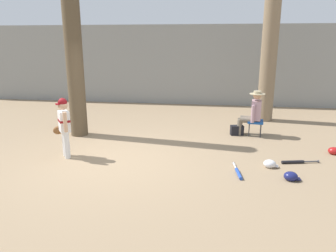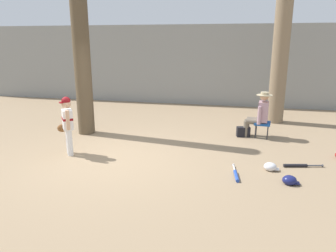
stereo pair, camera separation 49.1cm
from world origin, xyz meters
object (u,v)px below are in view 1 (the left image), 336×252
at_px(folding_stool, 255,122).
at_px(bat_black_composite, 296,162).
at_px(batting_helmet_red, 334,151).
at_px(batting_helmet_white, 270,164).
at_px(batting_helmet_navy, 291,176).
at_px(tree_behind_spectator, 269,59).
at_px(bat_blue_youth, 238,172).
at_px(tree_near_player, 74,50).
at_px(handbag_beside_stool, 237,130).
at_px(young_ballplayer, 64,124).
at_px(seated_spectator, 252,112).

height_order(folding_stool, bat_black_composite, folding_stool).
height_order(batting_helmet_red, batting_helmet_white, batting_helmet_red).
bearing_deg(batting_helmet_navy, tree_behind_spectator, 88.29).
bearing_deg(folding_stool, batting_helmet_navy, -83.11).
height_order(bat_black_composite, batting_helmet_navy, batting_helmet_navy).
bearing_deg(bat_blue_youth, tree_near_player, 153.09).
xyz_separation_m(tree_behind_spectator, batting_helmet_red, (1.12, -3.06, -1.84)).
relative_size(batting_helmet_red, batting_helmet_white, 1.01).
bearing_deg(handbag_beside_stool, bat_blue_youth, -92.56).
bearing_deg(bat_blue_youth, young_ballplayer, 173.59).
bearing_deg(batting_helmet_navy, seated_spectator, 98.79).
xyz_separation_m(handbag_beside_stool, batting_helmet_red, (2.07, -1.22, -0.06)).
bearing_deg(bat_blue_youth, handbag_beside_stool, 87.44).
height_order(bat_black_composite, batting_helmet_red, batting_helmet_red).
bearing_deg(folding_stool, bat_black_composite, -72.42).
relative_size(young_ballplayer, handbag_beside_stool, 3.84).
height_order(tree_behind_spectator, seated_spectator, tree_behind_spectator).
distance_m(bat_black_composite, bat_blue_youth, 1.42).
bearing_deg(bat_black_composite, seated_spectator, 110.02).
bearing_deg(bat_blue_youth, folding_stool, 77.72).
xyz_separation_m(tree_near_player, young_ballplayer, (0.41, -1.66, -1.50)).
distance_m(tree_behind_spectator, batting_helmet_white, 4.49).
bearing_deg(folding_stool, handbag_beside_stool, -175.70).
xyz_separation_m(tree_near_player, batting_helmet_navy, (5.02, -2.21, -2.17)).
height_order(tree_behind_spectator, batting_helmet_white, tree_behind_spectator).
bearing_deg(bat_blue_youth, seated_spectator, 79.74).
distance_m(tree_behind_spectator, batting_helmet_navy, 5.01).
relative_size(seated_spectator, bat_black_composite, 1.53).
height_order(seated_spectator, handbag_beside_stool, seated_spectator).
height_order(handbag_beside_stool, bat_blue_youth, handbag_beside_stool).
distance_m(folding_stool, bat_black_composite, 2.10).
bearing_deg(seated_spectator, tree_near_player, -171.88).
height_order(tree_near_player, young_ballplayer, tree_near_player).
height_order(seated_spectator, bat_blue_youth, seated_spectator).
bearing_deg(batting_helmet_navy, batting_helmet_white, 116.15).
xyz_separation_m(young_ballplayer, batting_helmet_white, (4.33, 0.03, -0.67)).
bearing_deg(seated_spectator, folding_stool, -6.42).
bearing_deg(tree_near_player, bat_blue_youth, -26.91).
bearing_deg(batting_helmet_red, tree_near_player, 174.42).
bearing_deg(tree_behind_spectator, seated_spectator, -107.98).
xyz_separation_m(tree_behind_spectator, young_ballplayer, (-4.75, -4.11, -1.17)).
distance_m(bat_blue_youth, batting_helmet_white, 0.79).
bearing_deg(tree_near_player, batting_helmet_navy, -23.76).
xyz_separation_m(bat_black_composite, bat_blue_youth, (-1.22, -0.74, -0.00)).
bearing_deg(tree_near_player, bat_black_composite, -14.11).
bearing_deg(handbag_beside_stool, tree_near_player, -171.79).
xyz_separation_m(tree_near_player, bat_black_composite, (5.30, -1.33, -2.21)).
distance_m(seated_spectator, batting_helmet_red, 2.20).
distance_m(batting_helmet_white, batting_helmet_navy, 0.65).
xyz_separation_m(tree_behind_spectator, bat_blue_youth, (-1.07, -4.52, -1.88)).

